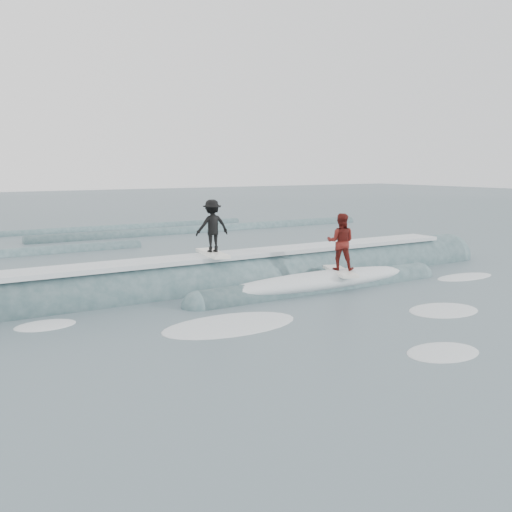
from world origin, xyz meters
TOP-DOWN VIEW (x-y plane):
  - ground at (0.00, 0.00)m, footprint 160.00×160.00m
  - breaking_wave at (0.26, 3.13)m, footprint 22.92×3.81m
  - surfer_black at (-1.07, 3.46)m, footprint 1.16×2.06m
  - surfer_red at (2.55, 1.26)m, footprint 1.19×2.07m
  - whitewater at (0.10, -1.45)m, footprint 16.27×8.03m
  - far_swells at (-0.90, 17.65)m, footprint 39.24×8.65m

SIDE VIEW (x-z plane):
  - ground at x=0.00m, z-range 0.00..0.00m
  - whitewater at x=0.10m, z-range -0.05..0.05m
  - far_swells at x=-0.90m, z-range -0.40..0.40m
  - breaking_wave at x=0.26m, z-range -0.98..1.07m
  - surfer_red at x=2.55m, z-range 0.45..2.44m
  - surfer_black at x=-1.07m, z-range 1.07..2.89m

